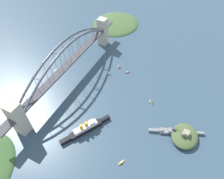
{
  "coord_description": "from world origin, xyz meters",
  "views": [
    {
      "loc": [
        200.81,
        178.9,
        250.05
      ],
      "look_at": [
        0.0,
        79.7,
        8.0
      ],
      "focal_mm": 32.56,
      "sensor_mm": 36.0,
      "label": 1
    }
  ],
  "objects": [
    {
      "name": "small_boat_1",
      "position": [
        -56.11,
        82.9,
        0.82
      ],
      "size": [
        7.27,
        6.42,
        2.32
      ],
      "color": "#B2231E",
      "rests_on": "ground"
    },
    {
      "name": "fort_island_mid_harbor",
      "position": [
        30.87,
        205.03,
        5.13
      ],
      "size": [
        41.86,
        35.39,
        16.17
      ],
      "color": "#4C6038",
      "rests_on": "ground"
    },
    {
      "name": "ground_plane",
      "position": [
        0.0,
        0.0,
        0.0
      ],
      "size": [
        1400.0,
        1400.0,
        0.0
      ],
      "primitive_type": "plane",
      "color": "#385166"
    },
    {
      "name": "small_boat_0",
      "position": [
        101.07,
        142.48,
        0.9
      ],
      "size": [
        10.01,
        5.82,
        2.49
      ],
      "color": "gold",
      "rests_on": "ground"
    },
    {
      "name": "headland_west_shore",
      "position": [
        -203.9,
        -11.8,
        0.0
      ],
      "size": [
        116.59,
        105.85,
        16.54
      ],
      "color": "#476638",
      "rests_on": "ground"
    },
    {
      "name": "seaplane_taxiing_near_bridge",
      "position": [
        -2.23,
        -35.25,
        1.92
      ],
      "size": [
        9.27,
        7.33,
        4.73
      ],
      "color": "#B7B7B2",
      "rests_on": "ground"
    },
    {
      "name": "small_boat_3",
      "position": [
        -8.98,
        143.68,
        4.5
      ],
      "size": [
        8.02,
        7.9,
        9.72
      ],
      "color": "gold",
      "rests_on": "ground"
    },
    {
      "name": "small_boat_2",
      "position": [
        -62.95,
        62.73,
        4.27
      ],
      "size": [
        10.13,
        6.53,
        9.27
      ],
      "color": "#B2231E",
      "rests_on": "ground"
    },
    {
      "name": "ocean_liner",
      "position": [
        80.9,
        78.33,
        5.4
      ],
      "size": [
        70.25,
        44.21,
        18.31
      ],
      "color": "black",
      "rests_on": "ground"
    },
    {
      "name": "harbor_arch_bridge",
      "position": [
        0.0,
        0.0,
        31.25
      ],
      "size": [
        300.64,
        17.39,
        73.18
      ],
      "color": "beige",
      "rests_on": "ground"
    },
    {
      "name": "small_boat_4",
      "position": [
        -37.86,
        54.4,
        4.12
      ],
      "size": [
        7.37,
        6.42,
        8.78
      ],
      "color": "#2D6B3D",
      "rests_on": "ground"
    },
    {
      "name": "naval_cruiser",
      "position": [
        28.02,
        192.4,
        3.11
      ],
      "size": [
        32.29,
        72.45,
        17.1
      ],
      "color": "gray",
      "rests_on": "ground"
    }
  ]
}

